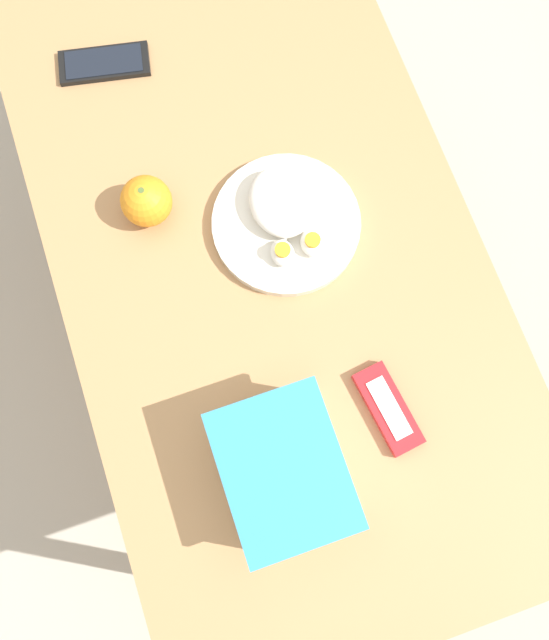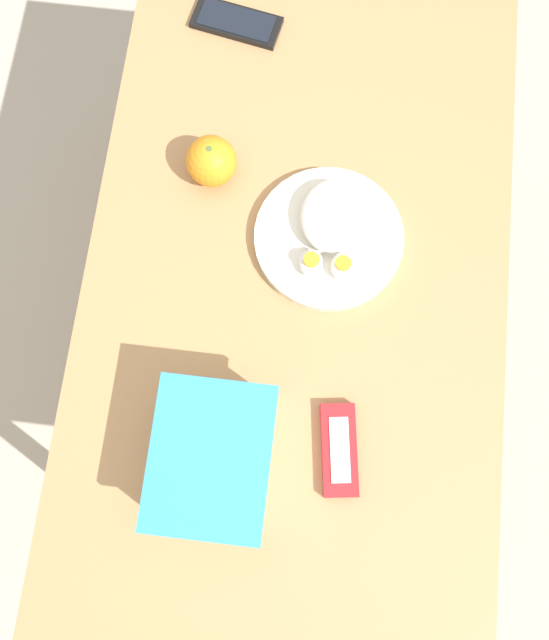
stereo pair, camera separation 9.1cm
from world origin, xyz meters
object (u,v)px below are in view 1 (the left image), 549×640
at_px(food_container, 283,470).
at_px(orange_fruit, 146,201).
at_px(candy_bar, 388,409).
at_px(cell_phone, 104,63).
at_px(rice_plate, 285,219).

height_order(food_container, orange_fruit, food_container).
relative_size(food_container, candy_bar, 1.48).
bearing_deg(cell_phone, candy_bar, -160.83).
relative_size(candy_bar, cell_phone, 0.86).
bearing_deg(food_container, cell_phone, 5.20).
bearing_deg(orange_fruit, candy_bar, -149.74).
height_order(orange_fruit, rice_plate, orange_fruit).
distance_m(food_container, orange_fruit, 0.45).
relative_size(rice_plate, cell_phone, 1.46).
relative_size(orange_fruit, cell_phone, 0.50).
height_order(orange_fruit, cell_phone, orange_fruit).
bearing_deg(food_container, candy_bar, -79.51).
distance_m(orange_fruit, candy_bar, 0.47).
distance_m(candy_bar, cell_phone, 0.72).
bearing_deg(food_container, rice_plate, -19.70).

